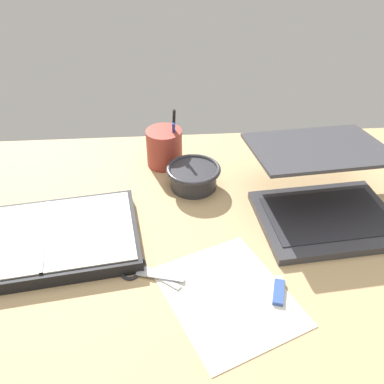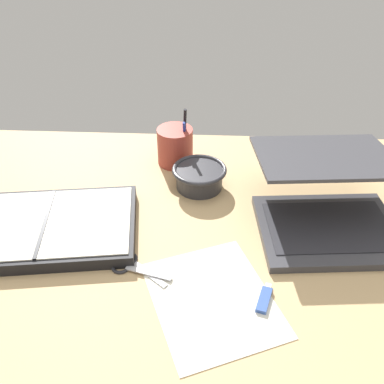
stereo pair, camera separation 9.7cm
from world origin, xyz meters
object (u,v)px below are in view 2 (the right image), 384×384
object	(u,v)px
laptop	(327,204)
planner	(47,227)
pen_cup	(175,146)
scissors	(130,265)
bowl	(199,176)

from	to	relation	value
laptop	planner	size ratio (longest dim) A/B	0.87
laptop	pen_cup	size ratio (longest dim) A/B	2.22
planner	scissors	xyz separation A→B (cm)	(20.27, -9.36, -1.25)
planner	pen_cup	bearing A→B (deg)	42.03
bowl	planner	world-z (taller)	bowl
scissors	planner	bearing A→B (deg)	-177.07
pen_cup	planner	distance (cm)	40.95
bowl	planner	distance (cm)	38.72
planner	scissors	size ratio (longest dim) A/B	3.30
pen_cup	planner	world-z (taller)	pen_cup
laptop	planner	distance (cm)	63.03
bowl	scissors	world-z (taller)	bowl
laptop	pen_cup	distance (cm)	43.68
scissors	laptop	bearing A→B (deg)	48.68
planner	laptop	bearing A→B (deg)	-1.62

